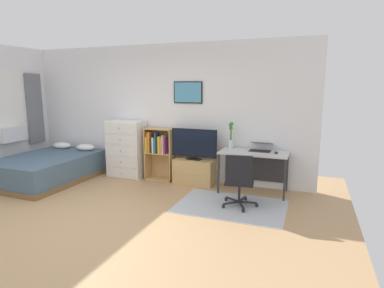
{
  "coord_description": "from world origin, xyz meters",
  "views": [
    {
      "loc": [
        2.9,
        -3.42,
        1.87
      ],
      "look_at": [
        1.03,
        1.5,
        0.91
      ],
      "focal_mm": 29.65,
      "sensor_mm": 36.0,
      "label": 1
    }
  ],
  "objects_px": {
    "laptop": "(261,147)",
    "computer_mouse": "(276,153)",
    "dresser": "(126,149)",
    "bamboo_vase": "(231,136)",
    "bed": "(48,168)",
    "office_chair": "(239,179)",
    "tv_stand": "(194,171)",
    "bookshelf": "(159,149)",
    "television": "(194,144)",
    "desk": "(254,158)"
  },
  "relations": [
    {
      "from": "laptop",
      "to": "computer_mouse",
      "type": "bearing_deg",
      "value": -21.95
    },
    {
      "from": "dresser",
      "to": "laptop",
      "type": "xyz_separation_m",
      "value": [
        2.76,
        0.04,
        0.22
      ]
    },
    {
      "from": "dresser",
      "to": "bamboo_vase",
      "type": "relative_size",
      "value": 2.38
    },
    {
      "from": "bed",
      "to": "office_chair",
      "type": "distance_m",
      "value": 3.93
    },
    {
      "from": "office_chair",
      "to": "laptop",
      "type": "xyz_separation_m",
      "value": [
        0.17,
        0.95,
        0.35
      ]
    },
    {
      "from": "office_chair",
      "to": "bamboo_vase",
      "type": "distance_m",
      "value": 1.19
    },
    {
      "from": "dresser",
      "to": "computer_mouse",
      "type": "distance_m",
      "value": 3.05
    },
    {
      "from": "tv_stand",
      "to": "laptop",
      "type": "distance_m",
      "value": 1.37
    },
    {
      "from": "bed",
      "to": "dresser",
      "type": "relative_size",
      "value": 1.75
    },
    {
      "from": "bed",
      "to": "tv_stand",
      "type": "distance_m",
      "value": 2.96
    },
    {
      "from": "bookshelf",
      "to": "computer_mouse",
      "type": "xyz_separation_m",
      "value": [
        2.33,
        -0.15,
        0.13
      ]
    },
    {
      "from": "dresser",
      "to": "tv_stand",
      "type": "relative_size",
      "value": 1.52
    },
    {
      "from": "television",
      "to": "office_chair",
      "type": "bearing_deg",
      "value": -39.99
    },
    {
      "from": "dresser",
      "to": "television",
      "type": "distance_m",
      "value": 1.52
    },
    {
      "from": "bookshelf",
      "to": "television",
      "type": "relative_size",
      "value": 1.16
    },
    {
      "from": "laptop",
      "to": "bamboo_vase",
      "type": "bearing_deg",
      "value": 177.91
    },
    {
      "from": "bookshelf",
      "to": "dresser",
      "type": "bearing_deg",
      "value": -175.31
    },
    {
      "from": "dresser",
      "to": "computer_mouse",
      "type": "relative_size",
      "value": 11.29
    },
    {
      "from": "bookshelf",
      "to": "tv_stand",
      "type": "bearing_deg",
      "value": -3.2
    },
    {
      "from": "bed",
      "to": "bookshelf",
      "type": "distance_m",
      "value": 2.26
    },
    {
      "from": "bamboo_vase",
      "to": "dresser",
      "type": "bearing_deg",
      "value": -177.77
    },
    {
      "from": "television",
      "to": "laptop",
      "type": "bearing_deg",
      "value": 2.01
    },
    {
      "from": "laptop",
      "to": "dresser",
      "type": "bearing_deg",
      "value": -176.32
    },
    {
      "from": "tv_stand",
      "to": "desk",
      "type": "height_order",
      "value": "desk"
    },
    {
      "from": "dresser",
      "to": "computer_mouse",
      "type": "bearing_deg",
      "value": -1.78
    },
    {
      "from": "desk",
      "to": "laptop",
      "type": "height_order",
      "value": "laptop"
    },
    {
      "from": "bookshelf",
      "to": "desk",
      "type": "relative_size",
      "value": 0.88
    },
    {
      "from": "bookshelf",
      "to": "desk",
      "type": "distance_m",
      "value": 1.94
    },
    {
      "from": "tv_stand",
      "to": "office_chair",
      "type": "height_order",
      "value": "office_chair"
    },
    {
      "from": "bookshelf",
      "to": "office_chair",
      "type": "bearing_deg",
      "value": -27.49
    },
    {
      "from": "tv_stand",
      "to": "computer_mouse",
      "type": "distance_m",
      "value": 1.62
    },
    {
      "from": "tv_stand",
      "to": "bamboo_vase",
      "type": "relative_size",
      "value": 1.57
    },
    {
      "from": "tv_stand",
      "to": "television",
      "type": "xyz_separation_m",
      "value": [
        0.0,
        -0.02,
        0.54
      ]
    },
    {
      "from": "bed",
      "to": "computer_mouse",
      "type": "xyz_separation_m",
      "value": [
        4.38,
        0.72,
        0.5
      ]
    },
    {
      "from": "desk",
      "to": "office_chair",
      "type": "bearing_deg",
      "value": -94.58
    },
    {
      "from": "dresser",
      "to": "office_chair",
      "type": "xyz_separation_m",
      "value": [
        2.59,
        -0.91,
        -0.13
      ]
    },
    {
      "from": "television",
      "to": "dresser",
      "type": "bearing_deg",
      "value": 179.72
    },
    {
      "from": "dresser",
      "to": "bamboo_vase",
      "type": "xyz_separation_m",
      "value": [
        2.2,
        0.09,
        0.39
      ]
    },
    {
      "from": "computer_mouse",
      "to": "television",
      "type": "bearing_deg",
      "value": 176.74
    },
    {
      "from": "computer_mouse",
      "to": "dresser",
      "type": "bearing_deg",
      "value": 178.22
    },
    {
      "from": "bed",
      "to": "computer_mouse",
      "type": "distance_m",
      "value": 4.46
    },
    {
      "from": "dresser",
      "to": "office_chair",
      "type": "distance_m",
      "value": 2.75
    },
    {
      "from": "dresser",
      "to": "office_chair",
      "type": "bearing_deg",
      "value": -19.42
    },
    {
      "from": "dresser",
      "to": "office_chair",
      "type": "relative_size",
      "value": 1.36
    },
    {
      "from": "bed",
      "to": "dresser",
      "type": "bearing_deg",
      "value": 31.24
    },
    {
      "from": "laptop",
      "to": "desk",
      "type": "bearing_deg",
      "value": -153.32
    },
    {
      "from": "dresser",
      "to": "bed",
      "type": "bearing_deg",
      "value": -148.62
    },
    {
      "from": "bed",
      "to": "tv_stand",
      "type": "relative_size",
      "value": 2.65
    },
    {
      "from": "tv_stand",
      "to": "dresser",
      "type": "bearing_deg",
      "value": -179.43
    },
    {
      "from": "bed",
      "to": "bamboo_vase",
      "type": "distance_m",
      "value": 3.71
    }
  ]
}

